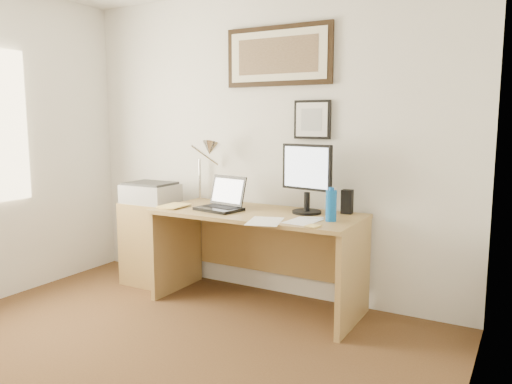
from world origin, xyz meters
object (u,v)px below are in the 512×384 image
Objects in this scene: desk at (262,239)px; lcd_monitor at (307,175)px; printer at (151,193)px; water_bottle at (331,206)px; book at (166,205)px; laptop at (222,202)px; side_cabinet at (155,243)px.

lcd_monitor is (0.36, 0.04, 0.53)m from desk.
printer reaches higher than desk.
water_bottle is 1.40m from book.
desk is (0.77, 0.23, -0.24)m from book.
water_bottle is 0.58× the size of laptop.
book is 0.84m from desk.
desk is 0.64m from lcd_monitor.
water_bottle is 0.49× the size of printer.
printer is (-1.08, -0.06, 0.30)m from desk.
water_bottle is at bearing -2.76° from printer.
side_cabinet is 0.90m from laptop.
laptop is 0.72× the size of lcd_monitor.
laptop is (-0.91, 0.01, -0.05)m from water_bottle.
book reaches higher than side_cabinet.
printer is (-0.79, 0.07, 0.01)m from laptop.
printer is (-1.44, -0.10, -0.22)m from lcd_monitor.
desk is at bearing 16.79° from book.
water_bottle reaches higher than side_cabinet.
side_cabinet is at bearing 62.16° from printer.
book is at bearing -166.45° from lcd_monitor.
side_cabinet is at bearing 146.43° from book.
side_cabinet is 1.66× the size of printer.
book reaches higher than desk.
desk is 1.12m from printer.
water_bottle is 0.37m from lcd_monitor.
side_cabinet is at bearing 176.47° from water_bottle.
desk is 0.43m from laptop.
printer is (-0.31, 0.18, 0.06)m from book.
laptop reaches higher than desk.
laptop is 0.80m from printer.
desk is 4.25× the size of laptop.
desk is at bearing 1.89° from side_cabinet.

